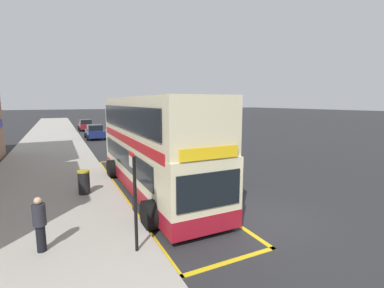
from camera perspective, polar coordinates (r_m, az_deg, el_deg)
ground_plane at (r=40.09m, az=-17.05°, el=2.43°), size 260.00×260.00×0.00m
pavement_near at (r=39.58m, az=-27.10°, el=1.87°), size 6.00×76.00×0.14m
double_decker_bus at (r=12.93m, az=-8.48°, el=-0.72°), size 3.17×10.98×4.40m
bus_bay_markings at (r=13.76m, az=-8.80°, el=-8.97°), size 3.07×14.21×0.01m
bus_stop_sign at (r=7.60m, az=-11.97°, el=-10.23°), size 0.09×0.51×2.71m
parked_car_navy_ahead at (r=32.98m, az=-19.66°, el=2.40°), size 2.09×4.20×1.62m
parked_car_maroon_behind at (r=43.31m, az=-21.35°, el=3.72°), size 2.09×4.20×1.62m
pedestrian_waiting_near_sign at (r=8.67m, az=-29.28°, el=-14.14°), size 0.34×0.34×1.54m
litter_bin at (r=13.08m, az=-21.68°, el=-7.41°), size 0.52×0.52×1.06m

